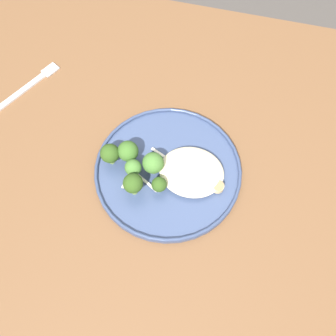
% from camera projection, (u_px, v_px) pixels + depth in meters
% --- Properties ---
extents(ground, '(6.00, 6.00, 0.00)m').
position_uv_depth(ground, '(168.00, 265.00, 1.42)').
color(ground, '#47423D').
extents(wooden_dining_table, '(1.40, 1.00, 0.74)m').
position_uv_depth(wooden_dining_table, '(168.00, 199.00, 0.83)').
color(wooden_dining_table, brown).
rests_on(wooden_dining_table, ground).
extents(dinner_plate, '(0.29, 0.29, 0.02)m').
position_uv_depth(dinner_plate, '(168.00, 171.00, 0.76)').
color(dinner_plate, '#38476B').
rests_on(dinner_plate, wooden_dining_table).
extents(noodle_bed, '(0.13, 0.11, 0.03)m').
position_uv_depth(noodle_bed, '(192.00, 172.00, 0.75)').
color(noodle_bed, beige).
rests_on(noodle_bed, dinner_plate).
extents(seared_scallop_left_edge, '(0.03, 0.03, 0.01)m').
position_uv_depth(seared_scallop_left_edge, '(185.00, 180.00, 0.74)').
color(seared_scallop_left_edge, '#E5C689').
rests_on(seared_scallop_left_edge, dinner_plate).
extents(seared_scallop_center_golden, '(0.02, 0.02, 0.01)m').
position_uv_depth(seared_scallop_center_golden, '(218.00, 187.00, 0.73)').
color(seared_scallop_center_golden, '#DBB77A').
rests_on(seared_scallop_center_golden, dinner_plate).
extents(seared_scallop_half_hidden, '(0.03, 0.03, 0.02)m').
position_uv_depth(seared_scallop_half_hidden, '(199.00, 168.00, 0.75)').
color(seared_scallop_half_hidden, '#DBB77A').
rests_on(seared_scallop_half_hidden, dinner_plate).
extents(seared_scallop_tiny_bay, '(0.03, 0.03, 0.01)m').
position_uv_depth(seared_scallop_tiny_bay, '(185.00, 164.00, 0.75)').
color(seared_scallop_tiny_bay, '#E5C689').
rests_on(seared_scallop_tiny_bay, dinner_plate).
extents(broccoli_floret_near_rim, '(0.03, 0.03, 0.05)m').
position_uv_depth(broccoli_floret_near_rim, '(133.00, 168.00, 0.73)').
color(broccoli_floret_near_rim, '#7A994C').
rests_on(broccoli_floret_near_rim, dinner_plate).
extents(broccoli_floret_rear_charred, '(0.03, 0.03, 0.04)m').
position_uv_depth(broccoli_floret_rear_charred, '(159.00, 185.00, 0.72)').
color(broccoli_floret_rear_charred, '#89A356').
rests_on(broccoli_floret_rear_charred, dinner_plate).
extents(broccoli_floret_small_sprig, '(0.04, 0.04, 0.06)m').
position_uv_depth(broccoli_floret_small_sprig, '(128.00, 151.00, 0.74)').
color(broccoli_floret_small_sprig, '#7A994C').
rests_on(broccoli_floret_small_sprig, dinner_plate).
extents(broccoli_floret_front_edge, '(0.04, 0.04, 0.06)m').
position_uv_depth(broccoli_floret_front_edge, '(153.00, 163.00, 0.73)').
color(broccoli_floret_front_edge, '#89A356').
rests_on(broccoli_floret_front_edge, dinner_plate).
extents(broccoli_floret_split_head, '(0.04, 0.04, 0.06)m').
position_uv_depth(broccoli_floret_split_head, '(133.00, 184.00, 0.71)').
color(broccoli_floret_split_head, '#7A994C').
rests_on(broccoli_floret_split_head, dinner_plate).
extents(broccoli_floret_beside_noodles, '(0.04, 0.04, 0.05)m').
position_uv_depth(broccoli_floret_beside_noodles, '(110.00, 154.00, 0.74)').
color(broccoli_floret_beside_noodles, '#7A994C').
rests_on(broccoli_floret_beside_noodles, dinner_plate).
extents(onion_sliver_long_sliver, '(0.01, 0.05, 0.00)m').
position_uv_depth(onion_sliver_long_sliver, '(128.00, 176.00, 0.75)').
color(onion_sliver_long_sliver, silver).
rests_on(onion_sliver_long_sliver, dinner_plate).
extents(onion_sliver_curled_piece, '(0.04, 0.02, 0.00)m').
position_uv_depth(onion_sliver_curled_piece, '(159.00, 153.00, 0.77)').
color(onion_sliver_curled_piece, silver).
rests_on(onion_sliver_curled_piece, dinner_plate).
extents(onion_sliver_pale_crescent, '(0.05, 0.03, 0.00)m').
position_uv_depth(onion_sliver_pale_crescent, '(146.00, 182.00, 0.74)').
color(onion_sliver_pale_crescent, silver).
rests_on(onion_sliver_pale_crescent, dinner_plate).
extents(dinner_fork, '(0.10, 0.17, 0.00)m').
position_uv_depth(dinner_fork, '(27.00, 87.00, 0.86)').
color(dinner_fork, silver).
rests_on(dinner_fork, wooden_dining_table).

